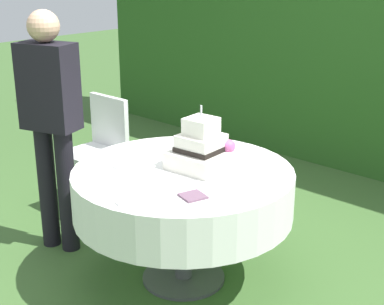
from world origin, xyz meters
name	(u,v)px	position (x,y,z in m)	size (l,w,h in m)	color
ground_plane	(184,278)	(0.00, 0.00, 0.00)	(20.00, 20.00, 0.00)	#3D602D
cake_table	(183,191)	(0.00, 0.00, 0.59)	(1.30, 1.30, 0.73)	#4C4C51
wedding_cake	(202,150)	(0.06, 0.10, 0.84)	(0.34, 0.34, 0.38)	white
serving_plate_near	(130,201)	(0.12, -0.51, 0.73)	(0.14, 0.14, 0.01)	white
serving_plate_far	(241,157)	(0.12, 0.40, 0.73)	(0.11, 0.11, 0.01)	white
serving_plate_left	(175,150)	(-0.26, 0.20, 0.73)	(0.14, 0.14, 0.01)	white
serving_plate_right	(124,166)	(-0.29, -0.20, 0.73)	(0.13, 0.13, 0.01)	white
napkin_stack	(193,196)	(0.31, -0.25, 0.73)	(0.12, 0.12, 0.01)	#6B4C60
garden_chair	(100,143)	(-1.20, 0.34, 0.54)	(0.41, 0.41, 0.89)	white
standing_person	(51,117)	(-0.91, -0.27, 0.93)	(0.40, 0.30, 1.60)	black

